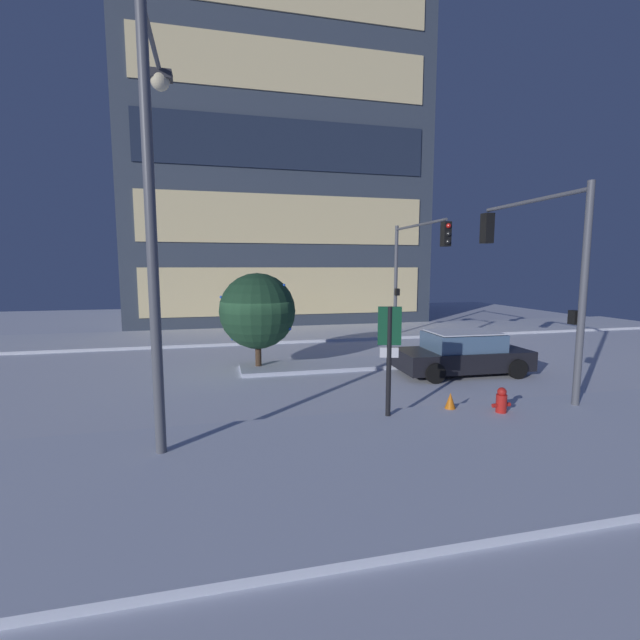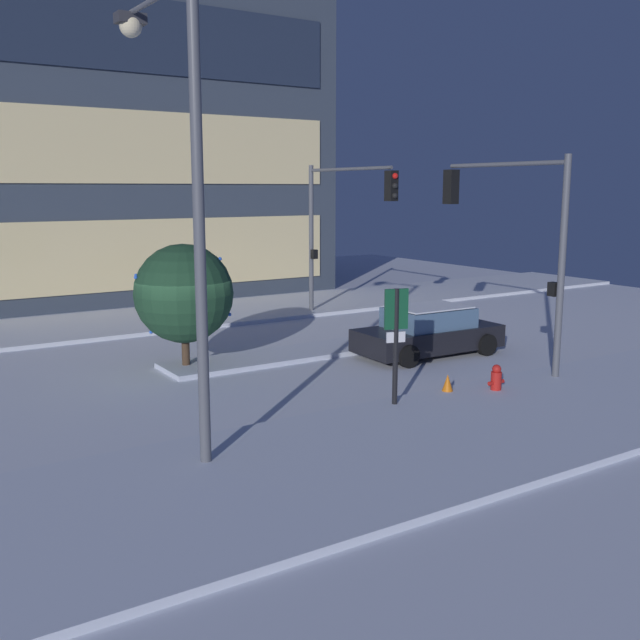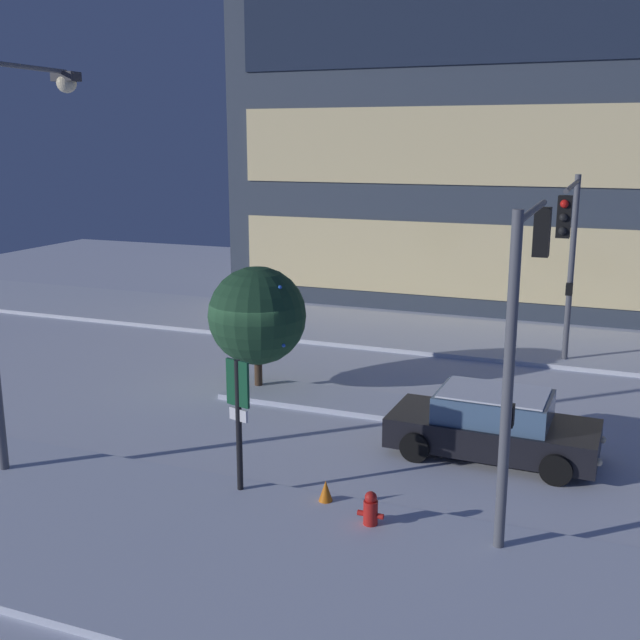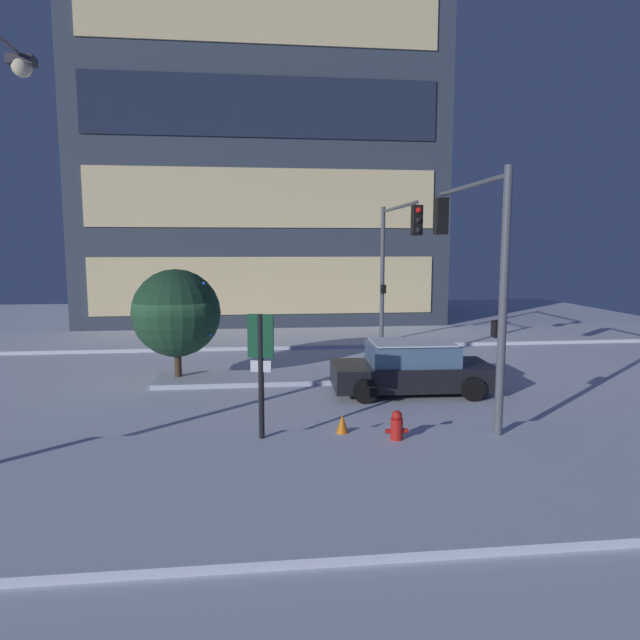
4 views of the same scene
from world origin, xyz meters
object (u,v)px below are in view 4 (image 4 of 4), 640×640
at_px(traffic_light_corner_near_right, 473,253).
at_px(traffic_light_corner_far_right, 395,249).
at_px(construction_cone, 342,427).
at_px(parking_info_sign, 261,362).
at_px(car_near, 411,369).
at_px(decorated_tree_median, 176,313).
at_px(fire_hydrant, 397,429).

xyz_separation_m(traffic_light_corner_near_right, traffic_light_corner_far_right, (0.21, 8.38, 0.07)).
bearing_deg(construction_cone, traffic_light_corner_near_right, 20.94).
bearing_deg(parking_info_sign, car_near, -32.04).
height_order(traffic_light_corner_near_right, traffic_light_corner_far_right, traffic_light_corner_far_right).
distance_m(parking_info_sign, construction_cone, 2.30).
bearing_deg(traffic_light_corner_far_right, parking_info_sign, -28.28).
distance_m(parking_info_sign, decorated_tree_median, 6.56).
relative_size(fire_hydrant, parking_info_sign, 0.28).
bearing_deg(traffic_light_corner_far_right, car_near, -9.22).
height_order(traffic_light_corner_near_right, parking_info_sign, traffic_light_corner_near_right).
distance_m(car_near, parking_info_sign, 5.81).
bearing_deg(traffic_light_corner_near_right, car_near, 17.98).
relative_size(car_near, traffic_light_corner_far_right, 0.79).
xyz_separation_m(traffic_light_corner_far_right, construction_cone, (-3.53, -9.64, -3.79)).
bearing_deg(fire_hydrant, construction_cone, 152.55).
xyz_separation_m(car_near, parking_info_sign, (-4.29, -3.77, 1.07)).
bearing_deg(traffic_light_corner_far_right, decorated_tree_median, -64.38).
distance_m(decorated_tree_median, construction_cone, 7.52).
bearing_deg(parking_info_sign, construction_cone, -68.66).
height_order(fire_hydrant, decorated_tree_median, decorated_tree_median).
xyz_separation_m(traffic_light_corner_far_right, decorated_tree_median, (-7.79, -3.74, -1.94)).
distance_m(fire_hydrant, parking_info_sign, 3.17).
bearing_deg(construction_cone, fire_hydrant, -27.45).
relative_size(fire_hydrant, construction_cone, 1.39).
xyz_separation_m(traffic_light_corner_near_right, parking_info_sign, (-5.05, -1.41, -2.22)).
distance_m(traffic_light_corner_far_right, decorated_tree_median, 8.86).
xyz_separation_m(fire_hydrant, parking_info_sign, (-2.81, 0.41, 1.41)).
distance_m(traffic_light_corner_near_right, parking_info_sign, 5.69).
bearing_deg(parking_info_sign, decorated_tree_median, 39.35).
height_order(traffic_light_corner_near_right, fire_hydrant, traffic_light_corner_near_right).
height_order(traffic_light_corner_far_right, parking_info_sign, traffic_light_corner_far_right).
xyz_separation_m(parking_info_sign, construction_cone, (1.74, 0.14, -1.50)).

